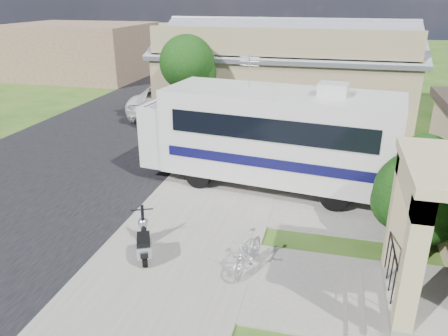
% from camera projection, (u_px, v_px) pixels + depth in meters
% --- Properties ---
extents(ground, '(120.00, 120.00, 0.00)m').
position_uv_depth(ground, '(219.00, 252.00, 11.22)').
color(ground, '#244412').
extents(street_slab, '(9.00, 80.00, 0.02)m').
position_uv_depth(street_slab, '(126.00, 125.00, 21.92)').
color(street_slab, black).
rests_on(street_slab, ground).
extents(sidewalk_slab, '(4.00, 80.00, 0.06)m').
position_uv_depth(sidewalk_slab, '(253.00, 134.00, 20.43)').
color(sidewalk_slab, slate).
rests_on(sidewalk_slab, ground).
extents(driveway_slab, '(7.00, 6.00, 0.05)m').
position_uv_depth(driveway_slab, '(295.00, 187.00, 14.92)').
color(driveway_slab, slate).
rests_on(driveway_slab, ground).
extents(walk_slab, '(4.00, 3.00, 0.05)m').
position_uv_depth(walk_slab, '(339.00, 293.00, 9.63)').
color(walk_slab, slate).
rests_on(walk_slab, ground).
extents(warehouse, '(12.50, 8.40, 5.04)m').
position_uv_depth(warehouse, '(286.00, 78.00, 23.05)').
color(warehouse, '#837152').
rests_on(warehouse, ground).
extents(distant_bldg_far, '(10.00, 8.00, 4.00)m').
position_uv_depth(distant_bldg_far, '(81.00, 51.00, 34.13)').
color(distant_bldg_far, brown).
rests_on(distant_bldg_far, ground).
extents(distant_bldg_near, '(8.00, 7.00, 3.20)m').
position_uv_depth(distant_bldg_near, '(162.00, 41.00, 44.62)').
color(distant_bldg_near, '#837152').
rests_on(distant_bldg_near, ground).
extents(street_tree_a, '(2.44, 2.40, 4.58)m').
position_uv_depth(street_tree_a, '(190.00, 66.00, 18.99)').
color(street_tree_a, black).
rests_on(street_tree_a, ground).
extents(street_tree_b, '(2.44, 2.40, 4.73)m').
position_uv_depth(street_tree_b, '(239.00, 40.00, 27.94)').
color(street_tree_b, black).
rests_on(street_tree_b, ground).
extents(street_tree_c, '(2.44, 2.40, 4.42)m').
position_uv_depth(street_tree_c, '(262.00, 33.00, 36.14)').
color(street_tree_c, black).
rests_on(street_tree_c, ground).
extents(motorhome, '(8.66, 3.69, 4.30)m').
position_uv_depth(motorhome, '(270.00, 134.00, 14.49)').
color(motorhome, '#BBBCB7').
rests_on(motorhome, ground).
extents(shrub, '(2.48, 2.36, 3.04)m').
position_uv_depth(shrub, '(422.00, 190.00, 11.01)').
color(shrub, black).
rests_on(shrub, ground).
extents(scooter, '(0.90, 1.53, 1.06)m').
position_uv_depth(scooter, '(144.00, 241.00, 10.80)').
color(scooter, black).
rests_on(scooter, ground).
extents(bicycle, '(0.78, 1.65, 0.96)m').
position_uv_depth(bicycle, '(247.00, 254.00, 10.25)').
color(bicycle, '#B8B8C0').
rests_on(bicycle, ground).
extents(pickup_truck, '(3.09, 6.50, 1.79)m').
position_uv_depth(pickup_truck, '(172.00, 97.00, 23.84)').
color(pickup_truck, silver).
rests_on(pickup_truck, ground).
extents(van, '(2.38, 5.67, 1.64)m').
position_uv_depth(van, '(200.00, 77.00, 29.85)').
color(van, silver).
rests_on(van, ground).
extents(garden_hose, '(0.42, 0.42, 0.19)m').
position_uv_depth(garden_hose, '(376.00, 277.00, 10.06)').
color(garden_hose, '#166814').
rests_on(garden_hose, ground).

